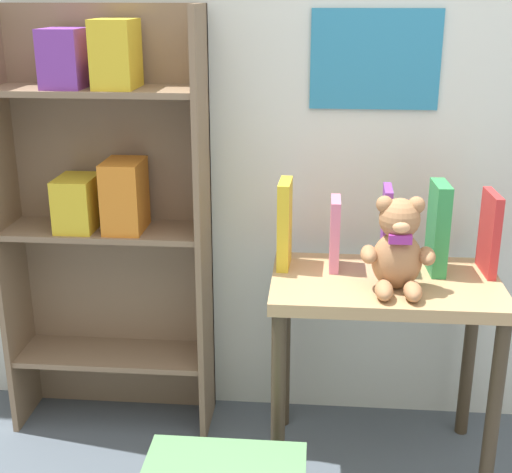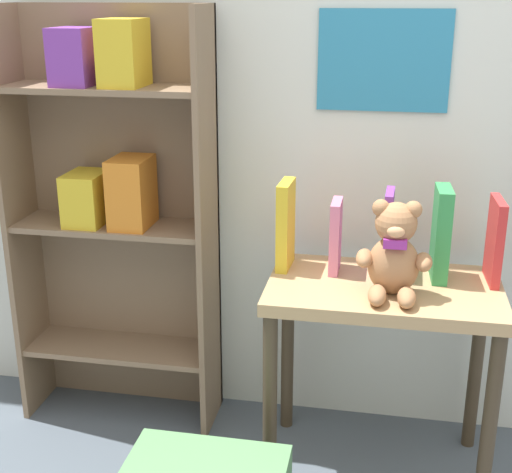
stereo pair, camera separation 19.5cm
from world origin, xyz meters
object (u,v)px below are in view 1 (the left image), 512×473
(teddy_bear, at_px, (398,248))
(book_standing_green, at_px, (438,228))
(book_standing_purple, at_px, (386,229))
(book_standing_red, at_px, (489,233))
(book_standing_pink, at_px, (335,234))
(book_standing_yellow, at_px, (285,224))
(display_table, at_px, (384,312))
(bookshelf_side, at_px, (106,200))

(teddy_bear, height_order, book_standing_green, book_standing_green)
(book_standing_purple, relative_size, book_standing_red, 1.04)
(teddy_bear, bearing_deg, book_standing_red, 28.96)
(book_standing_purple, bearing_deg, book_standing_pink, -176.42)
(book_standing_purple, xyz_separation_m, book_standing_green, (0.15, -0.01, 0.01))
(book_standing_pink, relative_size, book_standing_green, 0.80)
(teddy_bear, relative_size, book_standing_purple, 1.06)
(book_standing_yellow, height_order, book_standing_red, book_standing_yellow)
(teddy_bear, bearing_deg, display_table, 106.46)
(book_standing_purple, height_order, book_standing_green, book_standing_green)
(book_standing_purple, bearing_deg, bookshelf_side, 175.49)
(book_standing_yellow, distance_m, book_standing_red, 0.58)
(book_standing_pink, distance_m, book_standing_purple, 0.15)
(book_standing_green, bearing_deg, teddy_bear, -133.56)
(display_table, bearing_deg, book_standing_green, 28.36)
(book_standing_yellow, bearing_deg, teddy_bear, -23.63)
(book_standing_red, bearing_deg, book_standing_green, 179.60)
(display_table, height_order, book_standing_red, book_standing_red)
(teddy_bear, xyz_separation_m, book_standing_green, (0.13, 0.14, 0.01))
(bookshelf_side, relative_size, teddy_bear, 5.14)
(book_standing_purple, bearing_deg, book_standing_green, -0.37)
(book_standing_green, bearing_deg, bookshelf_side, 171.47)
(bookshelf_side, relative_size, display_table, 2.07)
(book_standing_pink, xyz_separation_m, book_standing_green, (0.29, -0.00, 0.03))
(book_standing_yellow, distance_m, book_standing_green, 0.44)
(display_table, distance_m, book_standing_purple, 0.24)
(bookshelf_side, relative_size, book_standing_red, 5.64)
(display_table, bearing_deg, book_standing_yellow, 163.65)
(bookshelf_side, distance_m, book_standing_yellow, 0.57)
(book_standing_yellow, height_order, book_standing_purple, book_standing_yellow)
(teddy_bear, xyz_separation_m, book_standing_yellow, (-0.31, 0.15, 0.01))
(display_table, xyz_separation_m, book_standing_pink, (-0.15, 0.08, 0.21))
(book_standing_purple, bearing_deg, teddy_bear, -80.52)
(bookshelf_side, relative_size, book_standing_yellow, 5.18)
(book_standing_pink, relative_size, book_standing_red, 0.89)
(teddy_bear, height_order, book_standing_yellow, teddy_bear)
(teddy_bear, distance_m, book_standing_pink, 0.22)
(book_standing_red, bearing_deg, book_standing_purple, 177.27)
(book_standing_yellow, distance_m, book_standing_pink, 0.15)
(bookshelf_side, xyz_separation_m, book_standing_pink, (0.70, -0.10, -0.05))
(teddy_bear, height_order, book_standing_pink, teddy_bear)
(bookshelf_side, xyz_separation_m, book_standing_purple, (0.85, -0.10, -0.04))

